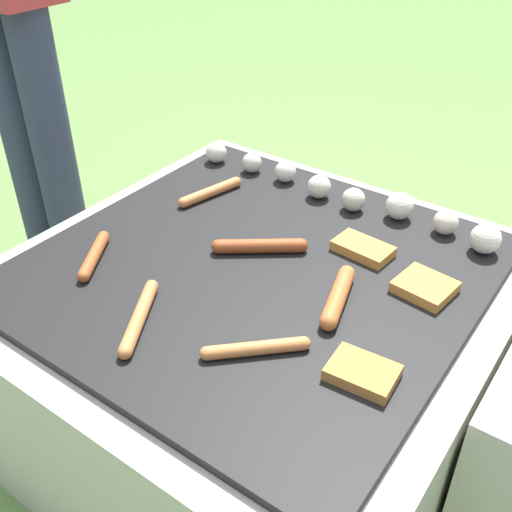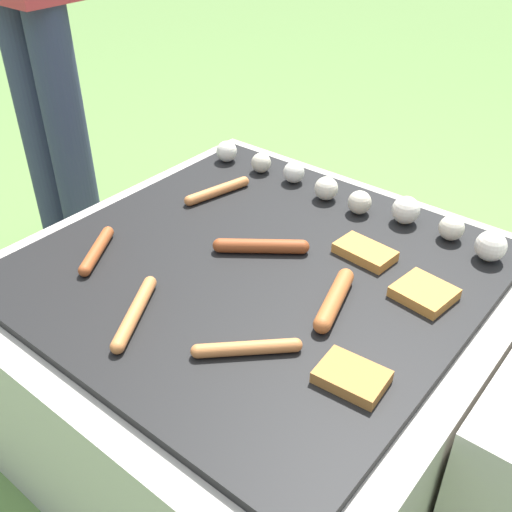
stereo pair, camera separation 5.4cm
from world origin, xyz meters
name	(u,v)px [view 2 (the right image)]	position (x,y,z in m)	size (l,w,h in m)	color
ground_plane	(256,421)	(0.00, 0.00, 0.00)	(14.00, 14.00, 0.00)	#608442
grill	(256,351)	(0.00, 0.00, 0.22)	(0.90, 0.90, 0.45)	#B2AA9E
sausage_front_right	(247,348)	(0.14, -0.20, 0.46)	(0.13, 0.13, 0.02)	#C6753D
sausage_front_left	(135,313)	(-0.06, -0.25, 0.46)	(0.11, 0.17, 0.02)	#C6753D
sausage_back_center	(334,299)	(0.18, -0.01, 0.46)	(0.07, 0.17, 0.03)	#B7602D
sausage_back_right	(261,246)	(-0.02, 0.04, 0.46)	(0.16, 0.13, 0.03)	#93421E
sausage_mid_left	(97,250)	(-0.26, -0.17, 0.46)	(0.09, 0.14, 0.02)	#A34C23
sausage_front_center	(217,191)	(-0.24, 0.16, 0.46)	(0.06, 0.17, 0.02)	#C6753D
bread_slice_center	(365,252)	(0.15, 0.15, 0.46)	(0.12, 0.08, 0.02)	#D18438
bread_slice_left	(424,293)	(0.29, 0.11, 0.46)	(0.11, 0.10, 0.02)	#D18438
bread_slice_right	(352,377)	(0.30, -0.14, 0.46)	(0.11, 0.08, 0.02)	#B27033
mushroom_row	(357,197)	(0.03, 0.31, 0.47)	(0.74, 0.08, 0.06)	silver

